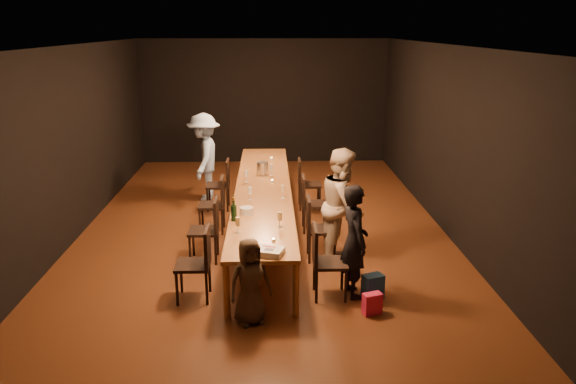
{
  "coord_description": "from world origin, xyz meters",
  "views": [
    {
      "loc": [
        0.11,
        -8.81,
        3.28
      ],
      "look_at": [
        0.37,
        -1.12,
        1.0
      ],
      "focal_mm": 35.0,
      "sensor_mm": 36.0,
      "label": 1
    }
  ],
  "objects_px": {
    "chair_left_1": "(203,230)",
    "plate_stack": "(247,211)",
    "table": "(263,190)",
    "chair_right_2": "(315,203)",
    "birthday_cake": "(269,252)",
    "chair_right_3": "(310,184)",
    "woman_tan": "(343,205)",
    "chair_right_0": "(330,262)",
    "chair_left_0": "(193,264)",
    "man_blue": "(204,157)",
    "child": "(250,281)",
    "woman_birthday": "(354,241)",
    "chair_right_1": "(321,229)",
    "champagne_bottle": "(234,209)",
    "chair_left_3": "(218,185)",
    "chair_left_2": "(212,205)",
    "ice_bucket": "(262,168)"
  },
  "relations": [
    {
      "from": "table",
      "to": "chair_left_3",
      "type": "xyz_separation_m",
      "value": [
        -0.85,
        1.2,
        -0.24
      ]
    },
    {
      "from": "chair_right_3",
      "to": "child",
      "type": "height_order",
      "value": "child"
    },
    {
      "from": "chair_right_1",
      "to": "chair_left_0",
      "type": "relative_size",
      "value": 1.0
    },
    {
      "from": "table",
      "to": "chair_left_1",
      "type": "distance_m",
      "value": 1.49
    },
    {
      "from": "chair_left_1",
      "to": "plate_stack",
      "type": "height_order",
      "value": "chair_left_1"
    },
    {
      "from": "child",
      "to": "plate_stack",
      "type": "bearing_deg",
      "value": 71.21
    },
    {
      "from": "child",
      "to": "birthday_cake",
      "type": "height_order",
      "value": "child"
    },
    {
      "from": "man_blue",
      "to": "woman_birthday",
      "type": "bearing_deg",
      "value": 30.62
    },
    {
      "from": "chair_right_3",
      "to": "plate_stack",
      "type": "height_order",
      "value": "chair_right_3"
    },
    {
      "from": "table",
      "to": "woman_birthday",
      "type": "relative_size",
      "value": 4.14
    },
    {
      "from": "plate_stack",
      "to": "woman_birthday",
      "type": "bearing_deg",
      "value": -35.85
    },
    {
      "from": "chair_left_2",
      "to": "champagne_bottle",
      "type": "bearing_deg",
      "value": -163.75
    },
    {
      "from": "table",
      "to": "plate_stack",
      "type": "height_order",
      "value": "plate_stack"
    },
    {
      "from": "chair_left_1",
      "to": "child",
      "type": "distance_m",
      "value": 1.95
    },
    {
      "from": "table",
      "to": "chair_left_0",
      "type": "distance_m",
      "value": 2.56
    },
    {
      "from": "ice_bucket",
      "to": "chair_right_3",
      "type": "bearing_deg",
      "value": 21.89
    },
    {
      "from": "chair_left_2",
      "to": "child",
      "type": "bearing_deg",
      "value": -166.45
    },
    {
      "from": "chair_right_3",
      "to": "woman_tan",
      "type": "bearing_deg",
      "value": 7.01
    },
    {
      "from": "table",
      "to": "woman_tan",
      "type": "distance_m",
      "value": 1.7
    },
    {
      "from": "plate_stack",
      "to": "chair_left_3",
      "type": "bearing_deg",
      "value": 103.84
    },
    {
      "from": "birthday_cake",
      "to": "champagne_bottle",
      "type": "bearing_deg",
      "value": 130.4
    },
    {
      "from": "chair_right_2",
      "to": "champagne_bottle",
      "type": "height_order",
      "value": "champagne_bottle"
    },
    {
      "from": "table",
      "to": "chair_left_0",
      "type": "relative_size",
      "value": 6.45
    },
    {
      "from": "chair_right_0",
      "to": "birthday_cake",
      "type": "height_order",
      "value": "chair_right_0"
    },
    {
      "from": "child",
      "to": "chair_right_0",
      "type": "bearing_deg",
      "value": 10.0
    },
    {
      "from": "chair_left_1",
      "to": "chair_left_3",
      "type": "relative_size",
      "value": 1.0
    },
    {
      "from": "chair_right_2",
      "to": "birthday_cake",
      "type": "xyz_separation_m",
      "value": [
        -0.75,
        -2.81,
        0.32
      ]
    },
    {
      "from": "woman_tan",
      "to": "man_blue",
      "type": "height_order",
      "value": "man_blue"
    },
    {
      "from": "chair_right_1",
      "to": "birthday_cake",
      "type": "relative_size",
      "value": 2.44
    },
    {
      "from": "chair_left_3",
      "to": "woman_birthday",
      "type": "relative_size",
      "value": 0.64
    },
    {
      "from": "table",
      "to": "chair_left_0",
      "type": "height_order",
      "value": "chair_left_0"
    },
    {
      "from": "chair_right_1",
      "to": "man_blue",
      "type": "relative_size",
      "value": 0.55
    },
    {
      "from": "chair_right_0",
      "to": "chair_left_0",
      "type": "relative_size",
      "value": 1.0
    },
    {
      "from": "champagne_bottle",
      "to": "chair_right_1",
      "type": "bearing_deg",
      "value": 18.85
    },
    {
      "from": "child",
      "to": "chair_left_3",
      "type": "bearing_deg",
      "value": 77.72
    },
    {
      "from": "table",
      "to": "chair_left_3",
      "type": "height_order",
      "value": "chair_left_3"
    },
    {
      "from": "birthday_cake",
      "to": "chair_left_1",
      "type": "bearing_deg",
      "value": 139.12
    },
    {
      "from": "chair_right_3",
      "to": "birthday_cake",
      "type": "height_order",
      "value": "chair_right_3"
    },
    {
      "from": "chair_left_2",
      "to": "champagne_bottle",
      "type": "xyz_separation_m",
      "value": [
        0.47,
        -1.62,
        0.45
      ]
    },
    {
      "from": "chair_right_0",
      "to": "chair_left_0",
      "type": "xyz_separation_m",
      "value": [
        -1.7,
        0.0,
        0.0
      ]
    },
    {
      "from": "chair_right_0",
      "to": "child",
      "type": "distance_m",
      "value": 1.15
    },
    {
      "from": "chair_left_1",
      "to": "plate_stack",
      "type": "distance_m",
      "value": 0.73
    },
    {
      "from": "chair_left_2",
      "to": "child",
      "type": "height_order",
      "value": "child"
    },
    {
      "from": "chair_right_1",
      "to": "champagne_bottle",
      "type": "distance_m",
      "value": 1.37
    },
    {
      "from": "chair_right_0",
      "to": "woman_tan",
      "type": "bearing_deg",
      "value": 165.5
    },
    {
      "from": "plate_stack",
      "to": "ice_bucket",
      "type": "height_order",
      "value": "ice_bucket"
    },
    {
      "from": "chair_left_0",
      "to": "champagne_bottle",
      "type": "relative_size",
      "value": 2.83
    },
    {
      "from": "chair_right_0",
      "to": "man_blue",
      "type": "relative_size",
      "value": 0.55
    },
    {
      "from": "chair_left_2",
      "to": "child",
      "type": "relative_size",
      "value": 0.91
    },
    {
      "from": "chair_left_2",
      "to": "ice_bucket",
      "type": "xyz_separation_m",
      "value": [
        0.83,
        0.85,
        0.4
      ]
    }
  ]
}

